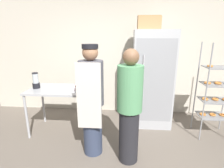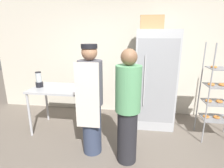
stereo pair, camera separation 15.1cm
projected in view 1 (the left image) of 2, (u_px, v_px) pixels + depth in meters
back_wall at (122, 52)px, 4.06m from camera, size 6.40×0.12×2.90m
refrigerator at (152, 79)px, 3.58m from camera, size 0.78×0.78×1.92m
baking_rack at (216, 93)px, 3.11m from camera, size 0.57×0.44×1.71m
prep_counter at (62, 93)px, 3.27m from camera, size 1.18×0.72×0.86m
donut_box at (81, 86)px, 3.23m from camera, size 0.28×0.24×0.29m
blender_pitcher at (36, 81)px, 3.23m from camera, size 0.13×0.13×0.30m
cardboard_storage_box at (149, 23)px, 3.29m from camera, size 0.43×0.31×0.25m
person_baker at (92, 100)px, 2.59m from camera, size 0.36×0.38×1.70m
person_customer at (129, 107)px, 2.43m from camera, size 0.35×0.35×1.66m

